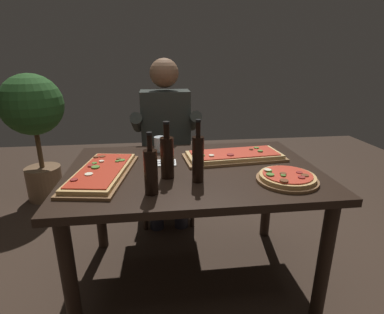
{
  "coord_description": "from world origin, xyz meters",
  "views": [
    {
      "loc": [
        -0.2,
        -1.58,
        1.34
      ],
      "look_at": [
        0.0,
        0.05,
        0.79
      ],
      "focal_mm": 28.12,
      "sensor_mm": 36.0,
      "label": 1
    }
  ],
  "objects_px": {
    "tumbler_near_camera": "(160,145)",
    "seated_diner": "(166,136)",
    "dining_table": "(193,184)",
    "pizza_rectangular_front": "(234,156)",
    "vinegar_bottle_green": "(167,156)",
    "wine_bottle_dark": "(198,158)",
    "pizza_round_far": "(287,178)",
    "oil_bottle_amber": "(151,171)",
    "potted_plant_corner": "(34,119)",
    "diner_chair": "(166,161)",
    "pizza_rectangular_left": "(102,172)"
  },
  "relations": [
    {
      "from": "tumbler_near_camera",
      "to": "seated_diner",
      "type": "height_order",
      "value": "seated_diner"
    },
    {
      "from": "dining_table",
      "to": "pizza_rectangular_front",
      "type": "relative_size",
      "value": 2.22
    },
    {
      "from": "vinegar_bottle_green",
      "to": "wine_bottle_dark",
      "type": "bearing_deg",
      "value": -25.99
    },
    {
      "from": "dining_table",
      "to": "tumbler_near_camera",
      "type": "height_order",
      "value": "tumbler_near_camera"
    },
    {
      "from": "pizza_rectangular_front",
      "to": "pizza_round_far",
      "type": "xyz_separation_m",
      "value": [
        0.17,
        -0.38,
        0.0
      ]
    },
    {
      "from": "vinegar_bottle_green",
      "to": "tumbler_near_camera",
      "type": "distance_m",
      "value": 0.47
    },
    {
      "from": "oil_bottle_amber",
      "to": "potted_plant_corner",
      "type": "xyz_separation_m",
      "value": [
        -1.08,
        1.6,
        -0.06
      ]
    },
    {
      "from": "pizza_round_far",
      "to": "wine_bottle_dark",
      "type": "distance_m",
      "value": 0.46
    },
    {
      "from": "dining_table",
      "to": "diner_chair",
      "type": "distance_m",
      "value": 0.88
    },
    {
      "from": "pizza_rectangular_left",
      "to": "diner_chair",
      "type": "height_order",
      "value": "diner_chair"
    },
    {
      "from": "dining_table",
      "to": "tumbler_near_camera",
      "type": "relative_size",
      "value": 14.28
    },
    {
      "from": "pizza_rectangular_left",
      "to": "oil_bottle_amber",
      "type": "bearing_deg",
      "value": -43.22
    },
    {
      "from": "vinegar_bottle_green",
      "to": "potted_plant_corner",
      "type": "bearing_deg",
      "value": 129.23
    },
    {
      "from": "pizza_rectangular_front",
      "to": "pizza_rectangular_left",
      "type": "relative_size",
      "value": 1.02
    },
    {
      "from": "diner_chair",
      "to": "pizza_round_far",
      "type": "bearing_deg",
      "value": -62.82
    },
    {
      "from": "wine_bottle_dark",
      "to": "seated_diner",
      "type": "relative_size",
      "value": 0.24
    },
    {
      "from": "wine_bottle_dark",
      "to": "diner_chair",
      "type": "bearing_deg",
      "value": 96.58
    },
    {
      "from": "tumbler_near_camera",
      "to": "seated_diner",
      "type": "xyz_separation_m",
      "value": [
        0.06,
        0.39,
        -0.04
      ]
    },
    {
      "from": "pizza_rectangular_front",
      "to": "wine_bottle_dark",
      "type": "distance_m",
      "value": 0.43
    },
    {
      "from": "oil_bottle_amber",
      "to": "vinegar_bottle_green",
      "type": "distance_m",
      "value": 0.2
    },
    {
      "from": "tumbler_near_camera",
      "to": "diner_chair",
      "type": "height_order",
      "value": "diner_chair"
    },
    {
      "from": "oil_bottle_amber",
      "to": "tumbler_near_camera",
      "type": "relative_size",
      "value": 2.97
    },
    {
      "from": "pizza_rectangular_front",
      "to": "pizza_rectangular_left",
      "type": "bearing_deg",
      "value": -166.4
    },
    {
      "from": "diner_chair",
      "to": "tumbler_near_camera",
      "type": "bearing_deg",
      "value": -96.26
    },
    {
      "from": "pizza_rectangular_front",
      "to": "potted_plant_corner",
      "type": "xyz_separation_m",
      "value": [
        -1.58,
        1.17,
        0.04
      ]
    },
    {
      "from": "potted_plant_corner",
      "to": "pizza_round_far",
      "type": "bearing_deg",
      "value": -41.5
    },
    {
      "from": "dining_table",
      "to": "vinegar_bottle_green",
      "type": "bearing_deg",
      "value": -142.06
    },
    {
      "from": "pizza_round_far",
      "to": "diner_chair",
      "type": "distance_m",
      "value": 1.27
    },
    {
      "from": "pizza_rectangular_left",
      "to": "pizza_round_far",
      "type": "relative_size",
      "value": 2.0
    },
    {
      "from": "dining_table",
      "to": "pizza_rectangular_front",
      "type": "height_order",
      "value": "pizza_rectangular_front"
    },
    {
      "from": "wine_bottle_dark",
      "to": "potted_plant_corner",
      "type": "xyz_separation_m",
      "value": [
        -1.31,
        1.49,
        -0.07
      ]
    },
    {
      "from": "pizza_rectangular_front",
      "to": "pizza_round_far",
      "type": "bearing_deg",
      "value": -65.15
    },
    {
      "from": "wine_bottle_dark",
      "to": "diner_chair",
      "type": "height_order",
      "value": "wine_bottle_dark"
    },
    {
      "from": "pizza_rectangular_left",
      "to": "seated_diner",
      "type": "bearing_deg",
      "value": 64.79
    },
    {
      "from": "diner_chair",
      "to": "pizza_rectangular_left",
      "type": "bearing_deg",
      "value": -112.23
    },
    {
      "from": "dining_table",
      "to": "pizza_round_far",
      "type": "xyz_separation_m",
      "value": [
        0.45,
        -0.25,
        0.12
      ]
    },
    {
      "from": "diner_chair",
      "to": "potted_plant_corner",
      "type": "distance_m",
      "value": 1.3
    },
    {
      "from": "pizza_rectangular_front",
      "to": "potted_plant_corner",
      "type": "relative_size",
      "value": 0.52
    },
    {
      "from": "diner_chair",
      "to": "dining_table",
      "type": "bearing_deg",
      "value": -81.94
    },
    {
      "from": "potted_plant_corner",
      "to": "seated_diner",
      "type": "bearing_deg",
      "value": -25.53
    },
    {
      "from": "potted_plant_corner",
      "to": "vinegar_bottle_green",
      "type": "bearing_deg",
      "value": -50.77
    },
    {
      "from": "pizza_round_far",
      "to": "oil_bottle_amber",
      "type": "relative_size",
      "value": 1.06
    },
    {
      "from": "wine_bottle_dark",
      "to": "tumbler_near_camera",
      "type": "relative_size",
      "value": 3.24
    },
    {
      "from": "pizza_rectangular_left",
      "to": "vinegar_bottle_green",
      "type": "distance_m",
      "value": 0.36
    },
    {
      "from": "dining_table",
      "to": "seated_diner",
      "type": "distance_m",
      "value": 0.75
    },
    {
      "from": "dining_table",
      "to": "seated_diner",
      "type": "bearing_deg",
      "value": 99.35
    },
    {
      "from": "pizza_rectangular_left",
      "to": "pizza_round_far",
      "type": "bearing_deg",
      "value": -11.59
    },
    {
      "from": "pizza_rectangular_left",
      "to": "seated_diner",
      "type": "distance_m",
      "value": 0.88
    },
    {
      "from": "diner_chair",
      "to": "potted_plant_corner",
      "type": "xyz_separation_m",
      "value": [
        -1.19,
        0.45,
        0.31
      ]
    },
    {
      "from": "vinegar_bottle_green",
      "to": "potted_plant_corner",
      "type": "distance_m",
      "value": 1.83
    }
  ]
}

